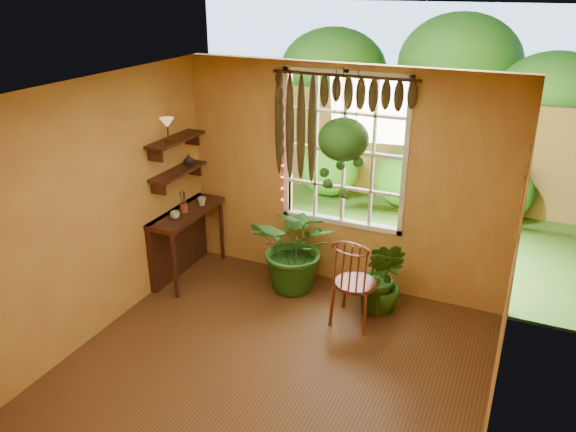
# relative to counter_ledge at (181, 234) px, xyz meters

# --- Properties ---
(floor) EXTENTS (4.50, 4.50, 0.00)m
(floor) POSITION_rel_counter_ledge_xyz_m (1.91, -1.60, -0.55)
(floor) COLOR brown
(floor) RESTS_ON ground
(ceiling) EXTENTS (4.50, 4.50, 0.00)m
(ceiling) POSITION_rel_counter_ledge_xyz_m (1.91, -1.60, 2.15)
(ceiling) COLOR white
(ceiling) RESTS_ON wall_back
(wall_back) EXTENTS (4.00, 0.00, 4.00)m
(wall_back) POSITION_rel_counter_ledge_xyz_m (1.91, 0.65, 0.80)
(wall_back) COLOR gold
(wall_back) RESTS_ON floor
(wall_left) EXTENTS (0.00, 4.50, 4.50)m
(wall_left) POSITION_rel_counter_ledge_xyz_m (-0.09, -1.60, 0.80)
(wall_left) COLOR gold
(wall_left) RESTS_ON floor
(wall_right) EXTENTS (0.00, 4.50, 4.50)m
(wall_right) POSITION_rel_counter_ledge_xyz_m (3.91, -1.60, 0.80)
(wall_right) COLOR gold
(wall_right) RESTS_ON floor
(window) EXTENTS (1.52, 0.10, 1.86)m
(window) POSITION_rel_counter_ledge_xyz_m (1.91, 0.68, 1.15)
(window) COLOR white
(window) RESTS_ON wall_back
(valance_vine) EXTENTS (1.70, 0.12, 1.10)m
(valance_vine) POSITION_rel_counter_ledge_xyz_m (1.82, 0.56, 1.73)
(valance_vine) COLOR #3D1C10
(valance_vine) RESTS_ON window
(string_lights) EXTENTS (0.03, 0.03, 1.54)m
(string_lights) POSITION_rel_counter_ledge_xyz_m (1.15, 0.59, 1.20)
(string_lights) COLOR #FF2633
(string_lights) RESTS_ON window
(wall_plates) EXTENTS (0.04, 0.32, 1.10)m
(wall_plates) POSITION_rel_counter_ledge_xyz_m (3.89, 0.19, 1.00)
(wall_plates) COLOR #FFF6D0
(wall_plates) RESTS_ON wall_right
(counter_ledge) EXTENTS (0.40, 1.20, 0.90)m
(counter_ledge) POSITION_rel_counter_ledge_xyz_m (0.00, 0.00, 0.00)
(counter_ledge) COLOR #3D1C10
(counter_ledge) RESTS_ON floor
(shelf_lower) EXTENTS (0.25, 0.90, 0.04)m
(shelf_lower) POSITION_rel_counter_ledge_xyz_m (0.03, 0.00, 0.85)
(shelf_lower) COLOR #3D1C10
(shelf_lower) RESTS_ON wall_left
(shelf_upper) EXTENTS (0.25, 0.90, 0.04)m
(shelf_upper) POSITION_rel_counter_ledge_xyz_m (0.03, 0.00, 1.25)
(shelf_upper) COLOR #3D1C10
(shelf_upper) RESTS_ON wall_left
(backyard) EXTENTS (14.00, 10.00, 12.00)m
(backyard) POSITION_rel_counter_ledge_xyz_m (2.15, 5.27, 0.73)
(backyard) COLOR #30601B
(backyard) RESTS_ON ground
(windsor_chair) EXTENTS (0.48, 0.51, 1.23)m
(windsor_chair) POSITION_rel_counter_ledge_xyz_m (2.37, -0.19, -0.20)
(windsor_chair) COLOR maroon
(windsor_chair) RESTS_ON floor
(potted_plant_left) EXTENTS (1.09, 0.96, 1.15)m
(potted_plant_left) POSITION_rel_counter_ledge_xyz_m (1.51, 0.23, 0.02)
(potted_plant_left) COLOR #144713
(potted_plant_left) RESTS_ON floor
(potted_plant_mid) EXTENTS (0.54, 0.44, 0.93)m
(potted_plant_mid) POSITION_rel_counter_ledge_xyz_m (2.57, 0.14, -0.09)
(potted_plant_mid) COLOR #144713
(potted_plant_mid) RESTS_ON floor
(potted_plant_right) EXTENTS (0.44, 0.44, 0.73)m
(potted_plant_right) POSITION_rel_counter_ledge_xyz_m (2.60, 0.20, -0.19)
(potted_plant_right) COLOR #144713
(potted_plant_right) RESTS_ON floor
(hanging_basket) EXTENTS (0.56, 0.56, 1.36)m
(hanging_basket) POSITION_rel_counter_ledge_xyz_m (2.03, 0.27, 1.34)
(hanging_basket) COLOR black
(hanging_basket) RESTS_ON ceiling
(cup_a) EXTENTS (0.15, 0.15, 0.09)m
(cup_a) POSITION_rel_counter_ledge_xyz_m (0.13, -0.27, 0.39)
(cup_a) COLOR silver
(cup_a) RESTS_ON counter_ledge
(cup_b) EXTENTS (0.11, 0.11, 0.10)m
(cup_b) POSITION_rel_counter_ledge_xyz_m (0.19, 0.23, 0.40)
(cup_b) COLOR beige
(cup_b) RESTS_ON counter_ledge
(brush_jar) EXTENTS (0.09, 0.09, 0.35)m
(brush_jar) POSITION_rel_counter_ledge_xyz_m (0.11, -0.05, 0.48)
(brush_jar) COLOR brown
(brush_jar) RESTS_ON counter_ledge
(shelf_vase) EXTENTS (0.16, 0.16, 0.14)m
(shelf_vase) POSITION_rel_counter_ledge_xyz_m (0.04, 0.23, 0.94)
(shelf_vase) COLOR #B2AD99
(shelf_vase) RESTS_ON shelf_lower
(tiffany_lamp) EXTENTS (0.17, 0.17, 0.28)m
(tiffany_lamp) POSITION_rel_counter_ledge_xyz_m (0.05, -0.16, 1.47)
(tiffany_lamp) COLOR brown
(tiffany_lamp) RESTS_ON shelf_upper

